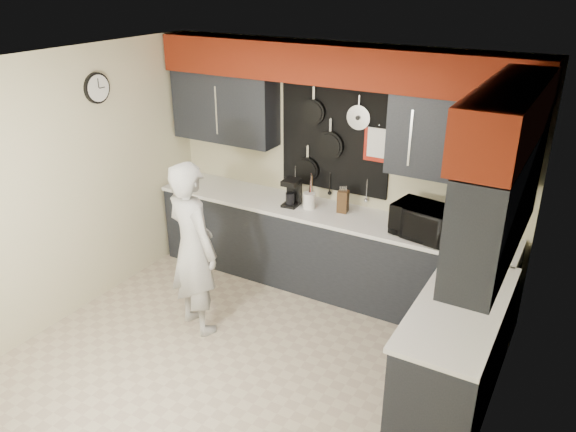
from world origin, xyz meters
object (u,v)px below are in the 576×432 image
Objects in this scene: microwave at (423,221)px; person at (193,249)px; coffee_maker at (292,192)px; knife_block at (343,201)px; utensil_crock at (309,201)px.

microwave is 0.33× the size of person.
coffee_maker is 0.17× the size of person.
person is (-0.37, -1.24, -0.22)m from coffee_maker.
knife_block is at bearing -179.14° from microwave.
person reaches higher than utensil_crock.
person reaches higher than microwave.
microwave is 3.28× the size of utensil_crock.
knife_block is 0.36m from utensil_crock.
microwave is at bearing -3.01° from utensil_crock.
utensil_crock is at bearing -172.64° from microwave.
coffee_maker is at bearing -177.52° from knife_block.
knife_block is 1.36× the size of utensil_crock.
utensil_crock is 0.10× the size of person.
person is at bearing -132.03° from knife_block.
person is (-0.92, -1.33, -0.18)m from knife_block.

